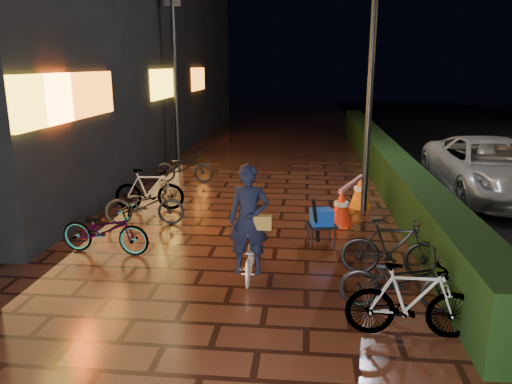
# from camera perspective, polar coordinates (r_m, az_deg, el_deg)

# --- Properties ---
(ground) EXTENTS (80.00, 80.00, 0.00)m
(ground) POSITION_cam_1_polar(r_m,az_deg,el_deg) (7.56, -2.81, -10.75)
(ground) COLOR #381911
(ground) RESTS_ON ground
(hedge) EXTENTS (0.70, 20.00, 1.00)m
(hedge) POSITION_cam_1_polar(r_m,az_deg,el_deg) (15.17, 14.22, 3.71)
(hedge) COLOR black
(hedge) RESTS_ON ground
(van) EXTENTS (2.45, 5.17, 1.43)m
(van) POSITION_cam_1_polar(r_m,az_deg,el_deg) (13.61, 25.31, 2.50)
(van) COLOR #B4B5B9
(van) RESTS_ON ground
(storefront_block) EXTENTS (12.09, 22.00, 9.00)m
(storefront_block) POSITION_cam_1_polar(r_m,az_deg,el_deg) (21.12, -25.34, 16.63)
(storefront_block) COLOR black
(storefront_block) RESTS_ON ground
(lamp_post_hedge) EXTENTS (0.46, 0.22, 4.88)m
(lamp_post_hedge) POSITION_cam_1_polar(r_m,az_deg,el_deg) (11.00, 12.90, 11.34)
(lamp_post_hedge) COLOR black
(lamp_post_hedge) RESTS_ON ground
(lamp_post_sf) EXTENTS (0.50, 0.18, 5.22)m
(lamp_post_sf) POSITION_cam_1_polar(r_m,az_deg,el_deg) (15.97, -9.23, 13.05)
(lamp_post_sf) COLOR black
(lamp_post_sf) RESTS_ON ground
(cyclist) EXTENTS (0.66, 1.26, 1.79)m
(cyclist) POSITION_cam_1_polar(r_m,az_deg,el_deg) (7.60, -0.78, -5.16)
(cyclist) COLOR white
(cyclist) RESTS_ON ground
(traffic_barrier) EXTENTS (1.06, 1.88, 0.77)m
(traffic_barrier) POSITION_cam_1_polar(r_m,az_deg,el_deg) (10.96, 10.83, -0.77)
(traffic_barrier) COLOR #FF2B0D
(traffic_barrier) RESTS_ON ground
(cart_assembly) EXTENTS (0.60, 0.63, 0.98)m
(cart_assembly) POSITION_cam_1_polar(r_m,az_deg,el_deg) (9.06, 7.46, -3.10)
(cart_assembly) COLOR black
(cart_assembly) RESTS_ON ground
(parked_bikes_storefront) EXTENTS (1.86, 6.14, 0.94)m
(parked_bikes_storefront) POSITION_cam_1_polar(r_m,az_deg,el_deg) (11.21, -11.95, -0.24)
(parked_bikes_storefront) COLOR black
(parked_bikes_storefront) RESTS_ON ground
(parked_bikes_hedge) EXTENTS (1.68, 2.29, 0.94)m
(parked_bikes_hedge) POSITION_cam_1_polar(r_m,az_deg,el_deg) (7.11, 16.18, -9.03)
(parked_bikes_hedge) COLOR black
(parked_bikes_hedge) RESTS_ON ground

